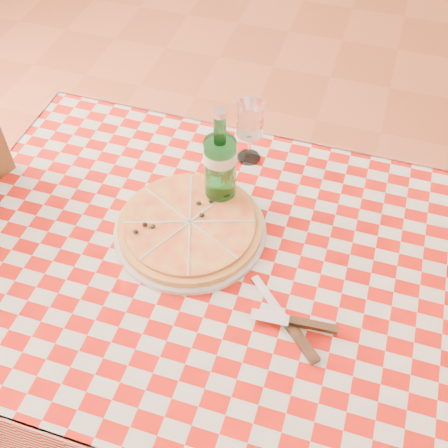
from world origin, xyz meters
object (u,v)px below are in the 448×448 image
Objects in this scene: dining_table at (224,289)px; wine_glass at (250,132)px; water_bottle at (220,160)px; pizza_plate at (190,226)px.

wine_glass reaches higher than dining_table.
dining_table is 4.37× the size of water_bottle.
wine_glass is at bearing 78.11° from pizza_plate.
water_bottle is (0.04, 0.11, 0.11)m from pizza_plate.
water_bottle is 1.61× the size of wine_glass.
wine_glass is (-0.04, 0.34, 0.18)m from dining_table.
dining_table is 3.43× the size of pizza_plate.
water_bottle is at bearing -97.59° from wine_glass.
dining_table is at bearing -69.43° from water_bottle.
pizza_plate is (-0.10, 0.06, 0.12)m from dining_table.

